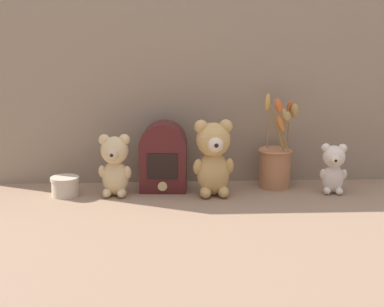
{
  "coord_description": "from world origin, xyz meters",
  "views": [
    {
      "loc": [
        -0.09,
        -1.9,
        0.57
      ],
      "look_at": [
        0.0,
        0.02,
        0.14
      ],
      "focal_mm": 55.0,
      "sensor_mm": 36.0,
      "label": 1
    }
  ],
  "objects_px": {
    "teddy_bear_large": "(213,156)",
    "teddy_bear_small": "(333,167)",
    "decorative_tin_tall": "(65,186)",
    "flower_vase": "(276,162)",
    "teddy_bear_medium": "(115,164)",
    "vintage_radio": "(164,156)"
  },
  "relations": [
    {
      "from": "teddy_bear_large",
      "to": "teddy_bear_medium",
      "type": "xyz_separation_m",
      "value": [
        -0.33,
        0.01,
        -0.02
      ]
    },
    {
      "from": "flower_vase",
      "to": "decorative_tin_tall",
      "type": "relative_size",
      "value": 3.44
    },
    {
      "from": "teddy_bear_medium",
      "to": "decorative_tin_tall",
      "type": "height_order",
      "value": "teddy_bear_medium"
    },
    {
      "from": "teddy_bear_large",
      "to": "teddy_bear_small",
      "type": "bearing_deg",
      "value": 1.04
    },
    {
      "from": "teddy_bear_medium",
      "to": "flower_vase",
      "type": "relative_size",
      "value": 0.64
    },
    {
      "from": "decorative_tin_tall",
      "to": "flower_vase",
      "type": "bearing_deg",
      "value": 5.3
    },
    {
      "from": "teddy_bear_large",
      "to": "flower_vase",
      "type": "xyz_separation_m",
      "value": [
        0.23,
        0.09,
        -0.04
      ]
    },
    {
      "from": "vintage_radio",
      "to": "decorative_tin_tall",
      "type": "distance_m",
      "value": 0.34
    },
    {
      "from": "flower_vase",
      "to": "teddy_bear_medium",
      "type": "bearing_deg",
      "value": -172.47
    },
    {
      "from": "teddy_bear_medium",
      "to": "teddy_bear_small",
      "type": "distance_m",
      "value": 0.73
    },
    {
      "from": "teddy_bear_large",
      "to": "decorative_tin_tall",
      "type": "relative_size",
      "value": 2.69
    },
    {
      "from": "teddy_bear_large",
      "to": "flower_vase",
      "type": "height_order",
      "value": "flower_vase"
    },
    {
      "from": "teddy_bear_small",
      "to": "decorative_tin_tall",
      "type": "height_order",
      "value": "teddy_bear_small"
    },
    {
      "from": "vintage_radio",
      "to": "teddy_bear_small",
      "type": "bearing_deg",
      "value": -6.81
    },
    {
      "from": "flower_vase",
      "to": "decorative_tin_tall",
      "type": "bearing_deg",
      "value": -174.7
    },
    {
      "from": "teddy_bear_small",
      "to": "decorative_tin_tall",
      "type": "bearing_deg",
      "value": 179.22
    },
    {
      "from": "teddy_bear_small",
      "to": "flower_vase",
      "type": "height_order",
      "value": "flower_vase"
    },
    {
      "from": "teddy_bear_medium",
      "to": "decorative_tin_tall",
      "type": "relative_size",
      "value": 2.18
    },
    {
      "from": "teddy_bear_large",
      "to": "vintage_radio",
      "type": "xyz_separation_m",
      "value": [
        -0.16,
        0.08,
        -0.02
      ]
    },
    {
      "from": "teddy_bear_large",
      "to": "teddy_bear_small",
      "type": "height_order",
      "value": "teddy_bear_large"
    },
    {
      "from": "teddy_bear_small",
      "to": "vintage_radio",
      "type": "bearing_deg",
      "value": 173.19
    },
    {
      "from": "teddy_bear_small",
      "to": "flower_vase",
      "type": "relative_size",
      "value": 0.52
    }
  ]
}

